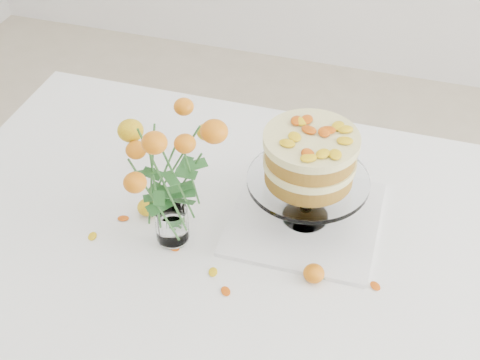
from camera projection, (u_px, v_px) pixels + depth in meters
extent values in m
cube|color=tan|center=(242.00, 237.00, 1.47)|extent=(1.40, 0.90, 0.04)
cylinder|color=tan|center=(90.00, 199.00, 2.12)|extent=(0.06, 0.06, 0.71)
cube|color=white|center=(243.00, 229.00, 1.45)|extent=(1.42, 0.92, 0.01)
cube|color=white|center=(291.00, 144.00, 1.85)|extent=(1.42, 0.01, 0.20)
cube|color=silver|center=(305.00, 218.00, 1.47)|extent=(0.32, 0.32, 0.01)
cylinder|color=white|center=(307.00, 197.00, 1.42)|extent=(0.03, 0.03, 0.08)
cylinder|color=white|center=(308.00, 180.00, 1.39)|extent=(0.26, 0.26, 0.01)
cylinder|color=olive|center=(309.00, 171.00, 1.38)|extent=(0.19, 0.19, 0.04)
cylinder|color=#FFF3A4|center=(310.00, 161.00, 1.36)|extent=(0.20, 0.20, 0.02)
cylinder|color=olive|center=(311.00, 151.00, 1.34)|extent=(0.19, 0.19, 0.04)
cylinder|color=#FFF3A4|center=(312.00, 140.00, 1.33)|extent=(0.20, 0.20, 0.02)
cylinder|color=white|center=(173.00, 239.00, 1.42)|extent=(0.06, 0.06, 0.01)
cylinder|color=white|center=(172.00, 224.00, 1.39)|extent=(0.07, 0.07, 0.08)
ellipsoid|color=yellow|center=(147.00, 207.00, 1.47)|extent=(0.04, 0.04, 0.04)
cylinder|color=#2D6026|center=(159.00, 217.00, 1.47)|extent=(0.05, 0.01, 0.00)
ellipsoid|color=orange|center=(314.00, 273.00, 1.33)|extent=(0.04, 0.04, 0.04)
cylinder|color=#2D6026|center=(328.00, 279.00, 1.34)|extent=(0.05, 0.02, 0.00)
ellipsoid|color=yellow|center=(174.00, 248.00, 1.40)|extent=(0.03, 0.02, 0.00)
ellipsoid|color=yellow|center=(213.00, 272.00, 1.35)|extent=(0.03, 0.02, 0.00)
ellipsoid|color=yellow|center=(226.00, 291.00, 1.31)|extent=(0.03, 0.02, 0.00)
ellipsoid|color=yellow|center=(123.00, 218.00, 1.47)|extent=(0.03, 0.02, 0.00)
ellipsoid|color=yellow|center=(92.00, 236.00, 1.43)|extent=(0.03, 0.02, 0.00)
ellipsoid|color=yellow|center=(375.00, 286.00, 1.32)|extent=(0.03, 0.02, 0.00)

